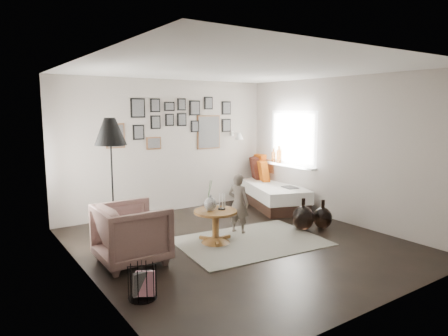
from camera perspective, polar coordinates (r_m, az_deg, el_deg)
ground at (r=6.20m, az=2.27°, el=-10.71°), size 4.80×4.80×0.00m
wall_back at (r=7.95m, az=-8.08°, el=3.07°), size 4.50×0.00×4.50m
wall_front at (r=4.26m, az=22.07°, el=-2.16°), size 4.50×0.00×4.50m
wall_left at (r=4.91m, az=-19.18°, el=-0.65°), size 0.00×4.80×4.80m
wall_right at (r=7.46m, az=16.34°, el=2.46°), size 0.00×4.80×4.80m
ceiling at (r=5.89m, az=2.42°, el=13.94°), size 4.80×4.80×0.00m
door_left at (r=6.11m, az=-21.93°, el=-1.45°), size 0.00×2.14×2.14m
window_right at (r=8.36m, az=8.79°, el=0.78°), size 0.15×1.32×1.30m
gallery_wall at (r=8.03m, az=-6.24°, el=6.33°), size 2.74×0.03×1.08m
wall_sconce at (r=8.52m, az=2.12°, el=4.61°), size 0.18×0.36×0.16m
rug at (r=6.28m, az=3.80°, el=-10.43°), size 2.32×1.74×0.01m
pedestal_table at (r=6.14m, az=-1.21°, el=-8.57°), size 0.65×0.65×0.51m
vase at (r=6.01m, az=-1.96°, el=-4.81°), size 0.19×0.19×0.47m
candles at (r=6.10m, az=-0.35°, el=-4.86°), size 0.11×0.11×0.24m
daybed at (r=8.58m, az=6.38°, el=-3.16°), size 1.52×2.25×1.03m
magazine_on_daybed at (r=8.08m, az=9.41°, el=-2.75°), size 0.28×0.35×0.02m
armchair at (r=5.50m, az=-13.02°, el=-9.11°), size 0.89×0.86×0.80m
armchair_cushion at (r=5.53m, az=-12.95°, el=-8.13°), size 0.38×0.39×0.16m
floor_lamp at (r=5.82m, az=-15.92°, el=4.34°), size 0.45×0.45×1.92m
magazine_basket at (r=4.57m, az=-11.57°, el=-15.69°), size 0.39×0.39×0.37m
demijohn_large at (r=6.91m, az=11.22°, el=-7.01°), size 0.37×0.37×0.55m
demijohn_small at (r=7.09m, az=13.90°, el=-6.91°), size 0.32×0.32×0.50m
child at (r=6.58m, az=2.07°, el=-5.09°), size 0.37×0.43×0.99m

